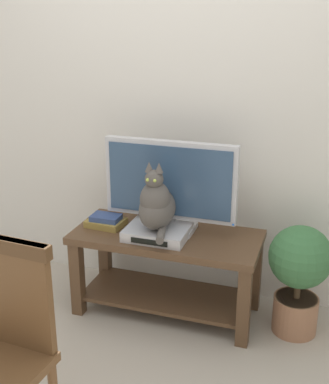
{
  "coord_description": "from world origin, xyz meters",
  "views": [
    {
      "loc": [
        0.87,
        -2.11,
        1.79
      ],
      "look_at": [
        0.0,
        0.5,
        0.81
      ],
      "focal_mm": 47.78,
      "sensor_mm": 36.0,
      "label": 1
    }
  ],
  "objects_px": {
    "tv_stand": "(167,259)",
    "media_box": "(157,232)",
    "cat": "(157,205)",
    "book_stack": "(106,221)",
    "potted_plant": "(299,272)",
    "tv": "(171,184)"
  },
  "relations": [
    {
      "from": "tv_stand",
      "to": "cat",
      "type": "xyz_separation_m",
      "value": [
        -0.04,
        -0.08,
        0.38
      ]
    },
    {
      "from": "tv",
      "to": "potted_plant",
      "type": "bearing_deg",
      "value": -2.56
    },
    {
      "from": "tv",
      "to": "book_stack",
      "type": "relative_size",
      "value": 3.4
    },
    {
      "from": "tv_stand",
      "to": "media_box",
      "type": "height_order",
      "value": "media_box"
    },
    {
      "from": "media_box",
      "to": "book_stack",
      "type": "distance_m",
      "value": 0.36
    },
    {
      "from": "media_box",
      "to": "potted_plant",
      "type": "bearing_deg",
      "value": 6.35
    },
    {
      "from": "media_box",
      "to": "cat",
      "type": "height_order",
      "value": "cat"
    },
    {
      "from": "potted_plant",
      "to": "media_box",
      "type": "bearing_deg",
      "value": -173.65
    },
    {
      "from": "book_stack",
      "to": "potted_plant",
      "type": "height_order",
      "value": "potted_plant"
    },
    {
      "from": "tv_stand",
      "to": "cat",
      "type": "bearing_deg",
      "value": -116.91
    },
    {
      "from": "book_stack",
      "to": "potted_plant",
      "type": "distance_m",
      "value": 1.19
    },
    {
      "from": "cat",
      "to": "tv_stand",
      "type": "bearing_deg",
      "value": 63.09
    },
    {
      "from": "media_box",
      "to": "book_stack",
      "type": "relative_size",
      "value": 1.54
    },
    {
      "from": "tv_stand",
      "to": "book_stack",
      "type": "relative_size",
      "value": 4.76
    },
    {
      "from": "cat",
      "to": "book_stack",
      "type": "bearing_deg",
      "value": 168.62
    },
    {
      "from": "tv",
      "to": "book_stack",
      "type": "distance_m",
      "value": 0.48
    },
    {
      "from": "tv_stand",
      "to": "cat",
      "type": "relative_size",
      "value": 2.72
    },
    {
      "from": "potted_plant",
      "to": "tv_stand",
      "type": "bearing_deg",
      "value": -177.79
    },
    {
      "from": "tv_stand",
      "to": "tv",
      "type": "relative_size",
      "value": 1.4
    },
    {
      "from": "tv",
      "to": "book_stack",
      "type": "height_order",
      "value": "tv"
    },
    {
      "from": "tv_stand",
      "to": "media_box",
      "type": "relative_size",
      "value": 3.1
    },
    {
      "from": "tv",
      "to": "media_box",
      "type": "xyz_separation_m",
      "value": [
        -0.04,
        -0.13,
        -0.26
      ]
    }
  ]
}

